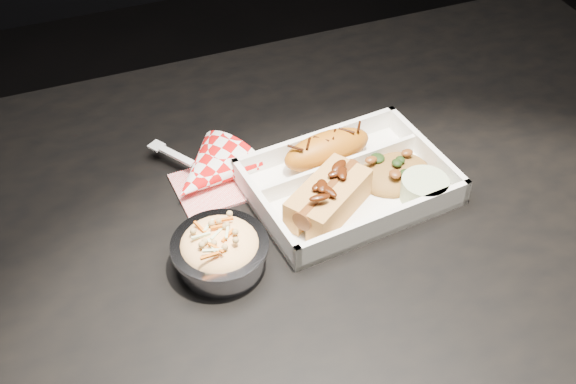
{
  "coord_description": "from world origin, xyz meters",
  "views": [
    {
      "loc": [
        -0.3,
        -0.59,
        1.39
      ],
      "look_at": [
        -0.08,
        -0.01,
        0.81
      ],
      "focal_mm": 45.0,
      "sensor_mm": 36.0,
      "label": 1
    }
  ],
  "objects_px": {
    "foil_coleslaw_cup": "(220,249)",
    "napkin_fork": "(208,174)",
    "dining_table": "(336,252)",
    "food_tray": "(348,185)",
    "hotdog": "(329,196)",
    "fried_pastry": "(327,149)"
  },
  "relations": [
    {
      "from": "dining_table",
      "to": "fried_pastry",
      "type": "relative_size",
      "value": 9.5
    },
    {
      "from": "dining_table",
      "to": "hotdog",
      "type": "bearing_deg",
      "value": -151.21
    },
    {
      "from": "food_tray",
      "to": "dining_table",
      "type": "bearing_deg",
      "value": -142.28
    },
    {
      "from": "food_tray",
      "to": "hotdog",
      "type": "distance_m",
      "value": 0.06
    },
    {
      "from": "hotdog",
      "to": "napkin_fork",
      "type": "xyz_separation_m",
      "value": [
        -0.12,
        0.11,
        -0.02
      ]
    },
    {
      "from": "dining_table",
      "to": "napkin_fork",
      "type": "distance_m",
      "value": 0.21
    },
    {
      "from": "fried_pastry",
      "to": "napkin_fork",
      "type": "xyz_separation_m",
      "value": [
        -0.16,
        0.03,
        -0.01
      ]
    },
    {
      "from": "fried_pastry",
      "to": "napkin_fork",
      "type": "relative_size",
      "value": 0.79
    },
    {
      "from": "foil_coleslaw_cup",
      "to": "dining_table",
      "type": "bearing_deg",
      "value": 14.24
    },
    {
      "from": "napkin_fork",
      "to": "hotdog",
      "type": "bearing_deg",
      "value": 14.22
    },
    {
      "from": "dining_table",
      "to": "foil_coleslaw_cup",
      "type": "relative_size",
      "value": 10.58
    },
    {
      "from": "dining_table",
      "to": "napkin_fork",
      "type": "height_order",
      "value": "napkin_fork"
    },
    {
      "from": "foil_coleslaw_cup",
      "to": "food_tray",
      "type": "bearing_deg",
      "value": 18.29
    },
    {
      "from": "dining_table",
      "to": "fried_pastry",
      "type": "height_order",
      "value": "fried_pastry"
    },
    {
      "from": "dining_table",
      "to": "hotdog",
      "type": "relative_size",
      "value": 9.33
    },
    {
      "from": "hotdog",
      "to": "food_tray",
      "type": "bearing_deg",
      "value": 3.21
    },
    {
      "from": "foil_coleslaw_cup",
      "to": "napkin_fork",
      "type": "height_order",
      "value": "napkin_fork"
    },
    {
      "from": "fried_pastry",
      "to": "hotdog",
      "type": "height_order",
      "value": "hotdog"
    },
    {
      "from": "food_tray",
      "to": "fried_pastry",
      "type": "distance_m",
      "value": 0.06
    },
    {
      "from": "food_tray",
      "to": "napkin_fork",
      "type": "distance_m",
      "value": 0.18
    },
    {
      "from": "fried_pastry",
      "to": "hotdog",
      "type": "xyz_separation_m",
      "value": [
        -0.04,
        -0.09,
        0.0
      ]
    },
    {
      "from": "dining_table",
      "to": "food_tray",
      "type": "bearing_deg",
      "value": 44.01
    }
  ]
}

